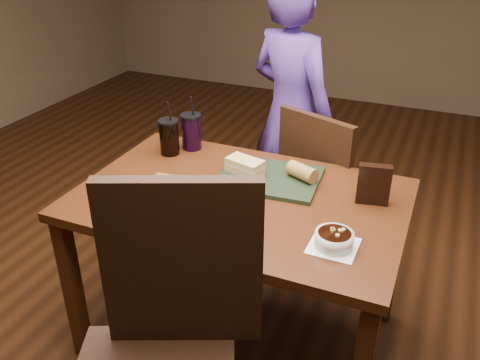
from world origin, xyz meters
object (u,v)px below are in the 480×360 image
dining_table (240,215)px  salad_bowl (204,197)px  chair_near (167,342)px  cup_cola (169,137)px  soup_bowl (334,239)px  cup_berry (191,131)px  tray_near (193,205)px  chip_bag (374,184)px  tray_far (269,178)px  baguette_near (210,214)px  baguette_far (302,172)px  chair_far (317,187)px  diner (291,115)px  sandwich_far (245,166)px  sandwich_near (168,186)px

dining_table → salad_bowl: 0.23m
chair_near → cup_cola: (-0.51, 0.92, 0.21)m
soup_bowl → cup_berry: size_ratio=0.62×
tray_near → chip_bag: bearing=25.7°
tray_far → cup_cola: bearing=173.0°
baguette_near → soup_bowl: bearing=6.5°
tray_far → soup_bowl: soup_bowl is taller
soup_bowl → baguette_far: size_ratio=1.27×
chair_far → tray_near: chair_far is taller
dining_table → salad_bowl: salad_bowl is taller
chair_far → salad_bowl: size_ratio=3.97×
diner → sandwich_far: bearing=116.9°
cup_berry → cup_cola: bearing=-125.7°
dining_table → cup_berry: (-0.39, 0.33, 0.18)m
diner → baguette_far: 0.77m
baguette_far → tray_near: bearing=-132.7°
baguette_near → cup_cola: 0.66m
chip_bag → soup_bowl: bearing=-111.4°
dining_table → chair_near: (0.06, -0.69, -0.04)m
diner → baguette_near: (0.07, -1.16, 0.04)m
sandwich_near → cup_cola: size_ratio=0.51×
chair_far → baguette_far: 0.48m
dining_table → diner: bearing=95.3°
cup_cola → chair_near: bearing=-61.0°
sandwich_near → dining_table: bearing=24.3°
diner → tray_far: 0.76m
baguette_near → baguette_far: bearing=65.3°
sandwich_far → cup_berry: 0.38m
sandwich_far → baguette_far: size_ratio=1.35×
salad_bowl → chip_bag: bearing=28.2°
dining_table → baguette_near: baguette_near is taller
dining_table → baguette_near: bearing=-92.7°
tray_near → baguette_far: baguette_far is taller
chip_bag → sandwich_near: bearing=-171.4°
diner → sandwich_far: (0.04, -0.76, 0.04)m
chair_far → diner: 0.47m
chair_far → soup_bowl: bearing=-71.7°
tray_far → chip_bag: 0.44m
sandwich_near → cup_cola: (-0.20, 0.35, 0.04)m
dining_table → soup_bowl: size_ratio=7.99×
chair_far → tray_near: size_ratio=2.24×
baguette_near → baguette_far: (0.21, 0.45, 0.00)m
dining_table → chair_near: 0.69m
sandwich_far → chip_bag: chip_bag is taller
tray_far → baguette_far: size_ratio=3.29×
cup_berry → baguette_near: bearing=-56.6°
baguette_near → cup_cola: cup_cola is taller
soup_bowl → chip_bag: bearing=79.3°
diner → cup_berry: (-0.30, -0.59, 0.08)m
chair_far → sandwich_near: (-0.43, -0.71, 0.28)m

